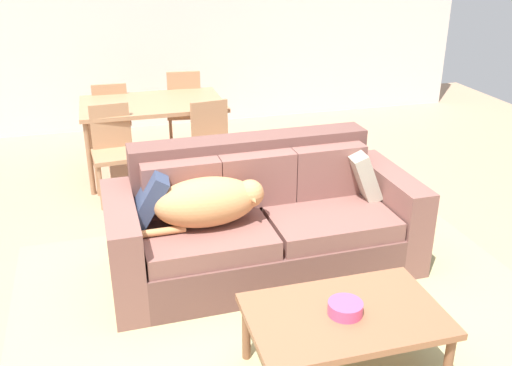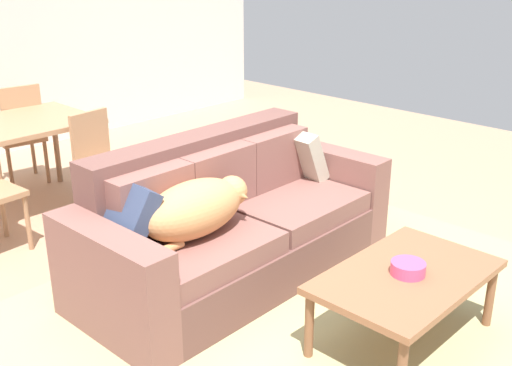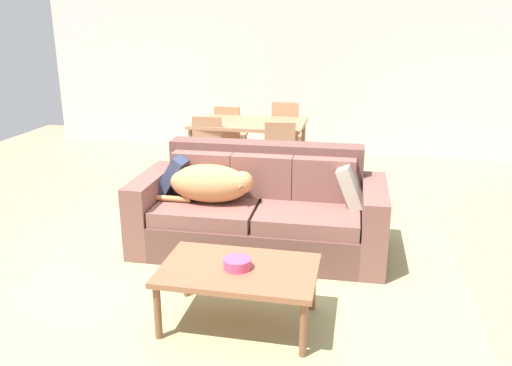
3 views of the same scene
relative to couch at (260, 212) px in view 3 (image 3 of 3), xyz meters
name	(u,v)px [view 3 (image 3 of 3)]	position (x,y,z in m)	size (l,w,h in m)	color
ground_plane	(235,257)	(-0.18, -0.25, -0.35)	(10.00, 10.00, 0.00)	tan
back_partition	(297,64)	(-0.18, 3.75, 1.00)	(8.00, 0.12, 2.70)	silver
area_rug	(237,296)	(0.00, -0.91, -0.35)	(3.53, 3.38, 0.01)	tan
couch	(260,212)	(0.00, 0.00, 0.00)	(2.24, 0.99, 0.93)	brown
dog_on_left_cushion	(212,183)	(-0.41, -0.14, 0.29)	(0.88, 0.37, 0.34)	tan
throw_pillow_by_left_arm	(176,174)	(-0.80, 0.04, 0.30)	(0.10, 0.41, 0.41)	#364260
throw_pillow_by_right_arm	(351,185)	(0.80, 0.07, 0.29)	(0.11, 0.38, 0.38)	#B1AC95
coffee_table	(239,274)	(0.10, -1.28, 0.04)	(1.06, 0.67, 0.44)	#955D3E
bowl_on_coffee_table	(237,263)	(0.10, -1.28, 0.12)	(0.19, 0.19, 0.07)	#EA4C7F
dining_table	(249,127)	(-0.55, 2.07, 0.34)	(1.41, 0.90, 0.76)	#AC7D58
dining_chair_near_left	(206,150)	(-0.98, 1.54, 0.15)	(0.43, 0.43, 0.89)	#AC7D58
dining_chair_near_right	(279,156)	(-0.06, 1.45, 0.14)	(0.45, 0.45, 0.87)	#AC7D58
dining_chair_far_left	(229,133)	(-0.95, 2.60, 0.13)	(0.41, 0.41, 0.87)	#AC7D58
dining_chair_far_right	(287,133)	(-0.15, 2.63, 0.16)	(0.44, 0.44, 0.95)	#AC7D58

